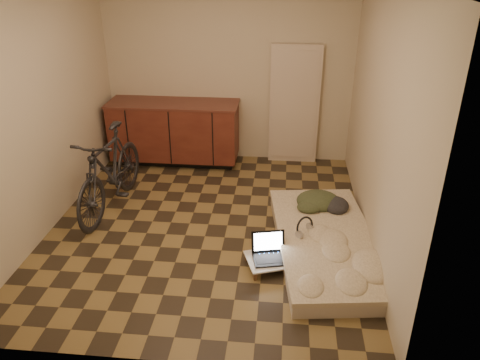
# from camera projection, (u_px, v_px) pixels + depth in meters

# --- Properties ---
(room_shell) EXTENTS (3.50, 4.00, 2.60)m
(room_shell) POSITION_uv_depth(u_px,v_px,m) (205.00, 116.00, 4.79)
(room_shell) COLOR brown
(room_shell) RESTS_ON ground
(cabinets) EXTENTS (1.84, 0.62, 0.91)m
(cabinets) POSITION_uv_depth(u_px,v_px,m) (175.00, 132.00, 6.74)
(cabinets) COLOR black
(cabinets) RESTS_ON ground
(appliance_panel) EXTENTS (0.70, 0.10, 1.70)m
(appliance_panel) POSITION_uv_depth(u_px,v_px,m) (294.00, 105.00, 6.63)
(appliance_panel) COLOR beige
(appliance_panel) RESTS_ON ground
(bicycle) EXTENTS (0.65, 1.74, 1.10)m
(bicycle) POSITION_uv_depth(u_px,v_px,m) (109.00, 167.00, 5.47)
(bicycle) COLOR black
(bicycle) RESTS_ON ground
(futon) EXTENTS (1.24, 2.16, 0.18)m
(futon) POSITION_uv_depth(u_px,v_px,m) (326.00, 243.00, 4.87)
(futon) COLOR #C2B29B
(futon) RESTS_ON ground
(clothing_pile) EXTENTS (0.58, 0.50, 0.21)m
(clothing_pile) POSITION_uv_depth(u_px,v_px,m) (323.00, 197.00, 5.36)
(clothing_pile) COLOR #303921
(clothing_pile) RESTS_ON futon
(headphones) EXTENTS (0.34, 0.34, 0.17)m
(headphones) POSITION_uv_depth(u_px,v_px,m) (305.00, 226.00, 4.84)
(headphones) COLOR black
(headphones) RESTS_ON futon
(lap_desk) EXTENTS (0.68, 0.56, 0.10)m
(lap_desk) POSITION_uv_depth(u_px,v_px,m) (277.00, 259.00, 4.63)
(lap_desk) COLOR brown
(lap_desk) RESTS_ON ground
(laptop) EXTENTS (0.39, 0.37, 0.23)m
(laptop) POSITION_uv_depth(u_px,v_px,m) (270.00, 253.00, 4.61)
(laptop) COLOR black
(laptop) RESTS_ON lap_desk
(mouse) EXTENTS (0.09, 0.12, 0.04)m
(mouse) POSITION_uv_depth(u_px,v_px,m) (294.00, 252.00, 4.67)
(mouse) COLOR white
(mouse) RESTS_ON lap_desk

